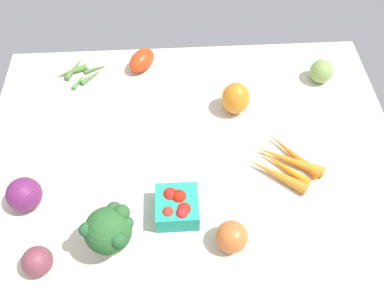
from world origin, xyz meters
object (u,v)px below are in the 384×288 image
broccoli_head (109,230)px  bell_pepper_orange (236,98)px  heirloom_tomato_orange (232,237)px  berry_basket (177,206)px  heirloom_tomato_green (321,71)px  red_onion_near_basket (37,261)px  red_onion_center (24,194)px  okra_pile (79,72)px  roma_tomato (142,60)px  carrot_bunch (285,164)px

broccoli_head → bell_pepper_orange: bearing=-128.9°
heirloom_tomato_orange → berry_basket: size_ratio=0.74×
heirloom_tomato_orange → heirloom_tomato_green: (-30.63, -47.50, -0.19)cm
red_onion_near_basket → bell_pepper_orange: bearing=-138.0°
red_onion_center → red_onion_near_basket: bearing=108.7°
bell_pepper_orange → heirloom_tomato_orange: bearing=82.0°
bell_pepper_orange → red_onion_center: bell_pepper_orange is taller
berry_basket → broccoli_head: broccoli_head is taller
berry_basket → heirloom_tomato_green: 57.59cm
okra_pile → heirloom_tomato_green: size_ratio=2.42×
roma_tomato → heirloom_tomato_green: heirloom_tomato_green is taller
broccoli_head → carrot_bunch: broccoli_head is taller
red_onion_near_basket → red_onion_center: bearing=-71.3°
roma_tomato → red_onion_center: 49.86cm
berry_basket → red_onion_near_basket: (28.57, 10.76, -0.17)cm
red_onion_near_basket → red_onion_center: size_ratio=0.80×
broccoli_head → bell_pepper_orange: broccoli_head is taller
heirloom_tomato_orange → carrot_bunch: (-15.22, -18.71, -2.14)cm
okra_pile → red_onion_center: red_onion_center is taller
carrot_bunch → bell_pepper_orange: bell_pepper_orange is taller
berry_basket → red_onion_center: size_ratio=1.21×
red_onion_near_basket → berry_basket: bearing=-159.4°
heirloom_tomato_orange → heirloom_tomato_green: 56.52cm
heirloom_tomato_green → red_onion_center: size_ratio=0.84×
okra_pile → carrot_bunch: size_ratio=0.83×
okra_pile → red_onion_near_basket: bearing=88.2°
broccoli_head → heirloom_tomato_green: (-55.25, -46.89, -5.12)cm
carrot_bunch → heirloom_tomato_green: bearing=-118.2°
heirloom_tomato_orange → okra_pile: 65.67cm
berry_basket → broccoli_head: bearing=28.2°
roma_tomato → red_onion_near_basket: size_ratio=1.45×
heirloom_tomato_orange → bell_pepper_orange: 38.01cm
okra_pile → carrot_bunch: (-53.12, 34.85, 0.47)cm
okra_pile → heirloom_tomato_green: heirloom_tomato_green is taller
okra_pile → heirloom_tomato_green: 68.85cm
roma_tomato → broccoli_head: (4.99, 54.72, 5.55)cm
broccoli_head → red_onion_near_basket: bearing=13.1°
berry_basket → heirloom_tomato_green: bearing=-136.5°
heirloom_tomato_orange → berry_basket: (11.13, -7.85, -0.16)cm
heirloom_tomato_orange → broccoli_head: 25.11cm
berry_basket → red_onion_center: red_onion_center is taller
okra_pile → red_onion_center: size_ratio=2.04×
heirloom_tomato_orange → red_onion_center: 46.53cm
broccoli_head → red_onion_near_basket: 16.36cm
carrot_bunch → berry_basket: bearing=22.4°
heirloom_tomato_green → roma_tomato: bearing=-8.8°
roma_tomato → red_onion_center: (25.24, 42.99, 1.05)cm
heirloom_tomato_orange → red_onion_center: (44.87, -12.33, 0.43)cm
okra_pile → heirloom_tomato_orange: bearing=125.3°
berry_basket → carrot_bunch: berry_basket is taller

